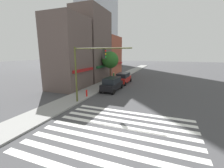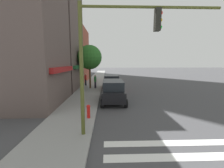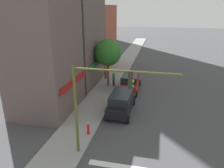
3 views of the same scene
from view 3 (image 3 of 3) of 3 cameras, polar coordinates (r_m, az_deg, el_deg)
The scene contains 8 objects.
storefront_row at distance 27.31m, azimuth -9.11°, elevation 12.17°, with size 22.78×5.30×13.75m.
traffic_signal at distance 13.04m, azimuth -3.39°, elevation -3.15°, with size 0.32×6.24×6.14m.
suv_black at distance 20.18m, azimuth 2.40°, elevation -4.67°, with size 4.72×2.12×1.94m.
suv_red at distance 25.50m, azimuth 4.77°, elevation 0.58°, with size 4.72×2.12×1.94m.
pedestrian_green_top at distance 26.49m, azimuth 0.44°, elevation 1.49°, with size 0.32×0.32×1.77m.
pedestrian_red_jacket at distance 29.08m, azimuth -1.66°, elevation 3.16°, with size 0.32×0.32×1.77m.
fire_hydrant at distance 16.92m, azimuth -6.25°, elevation -11.54°, with size 0.24×0.24×0.84m.
street_tree at distance 25.78m, azimuth -1.05°, elevation 8.20°, with size 3.16×3.16×5.66m.
Camera 3 is at (-6.83, 1.47, 9.36)m, focal length 35.00 mm.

